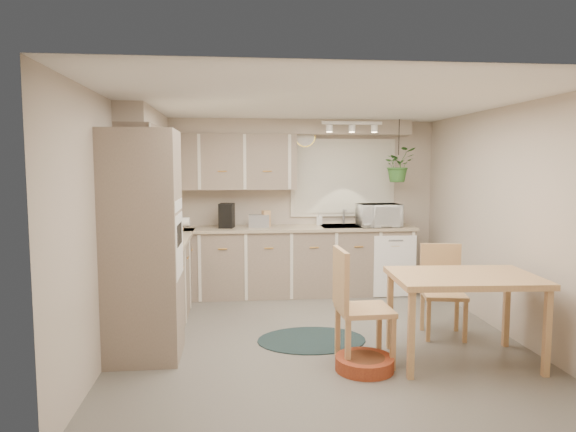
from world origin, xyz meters
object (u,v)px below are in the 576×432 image
object	(u,v)px
dining_table	(463,318)
chair_left	(365,306)
braided_rug	(312,340)
chair_back	(444,292)
microwave	(379,213)
pet_bed	(364,363)

from	to	relation	value
dining_table	chair_left	size ratio (longest dim) A/B	1.22
braided_rug	chair_left	bearing A→B (deg)	-58.62
dining_table	chair_back	xyz separation A→B (m)	(0.10, 0.68, 0.07)
chair_back	microwave	bearing A→B (deg)	-73.11
chair_back	braided_rug	size ratio (longest dim) A/B	0.85
chair_left	chair_back	xyz separation A→B (m)	(1.00, 0.62, -0.05)
braided_rug	chair_back	bearing A→B (deg)	-0.31
chair_back	dining_table	bearing A→B (deg)	92.40
chair_left	pet_bed	size ratio (longest dim) A/B	2.04
pet_bed	microwave	distance (m)	2.93
chair_back	pet_bed	distance (m)	1.37
dining_table	chair_back	size ratio (longest dim) A/B	1.35
braided_rug	pet_bed	distance (m)	0.87
dining_table	chair_left	xyz separation A→B (m)	(-0.90, 0.06, 0.12)
chair_back	pet_bed	xyz separation A→B (m)	(-1.04, -0.79, -0.42)
dining_table	chair_left	bearing A→B (deg)	176.29
dining_table	pet_bed	distance (m)	1.00
chair_back	pet_bed	bearing A→B (deg)	48.23
pet_bed	dining_table	bearing A→B (deg)	6.64
dining_table	microwave	world-z (taller)	microwave
chair_back	microwave	xyz separation A→B (m)	(-0.19, 1.80, 0.66)
chair_left	chair_back	world-z (taller)	chair_left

